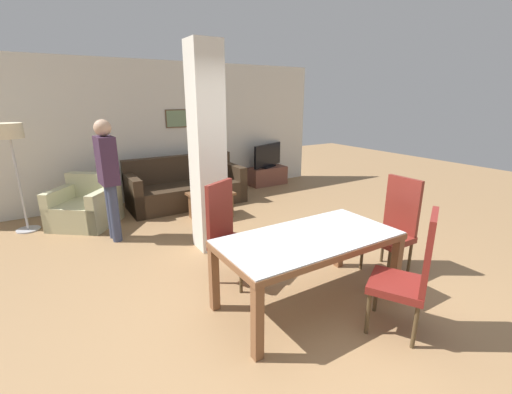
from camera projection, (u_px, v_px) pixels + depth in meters
ground_plane at (306, 302)px, 3.52m from camera, size 18.00×18.00×0.00m
back_wall at (162, 132)px, 6.85m from camera, size 7.20×0.09×2.70m
divider_pillar at (207, 151)px, 4.47m from camera, size 0.39×0.37×2.70m
dining_table at (309, 250)px, 3.36m from camera, size 1.79×0.89×0.73m
dining_chair_head_right at (394, 224)px, 4.01m from camera, size 0.46×0.46×1.14m
dining_chair_near_right at (411, 272)px, 2.92m from camera, size 0.63×0.63×1.14m
dining_chair_far_left at (228, 230)px, 3.82m from camera, size 0.62×0.62×1.14m
sofa at (186, 189)px, 6.65m from camera, size 2.17×0.91×0.91m
armchair at (86, 208)px, 5.58m from camera, size 1.22×1.21×0.80m
coffee_table at (211, 205)px, 5.93m from camera, size 0.75×0.50×0.44m
bottle at (216, 186)px, 5.84m from camera, size 0.08×0.08×0.29m
tv_stand at (268, 176)px, 8.15m from camera, size 0.90×0.40×0.42m
tv_screen at (268, 156)px, 8.01m from camera, size 0.97×0.45×0.55m
floor_lamp at (10, 141)px, 5.01m from camera, size 0.38×0.38×1.66m
standing_person at (108, 172)px, 4.79m from camera, size 0.25×0.40×1.74m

